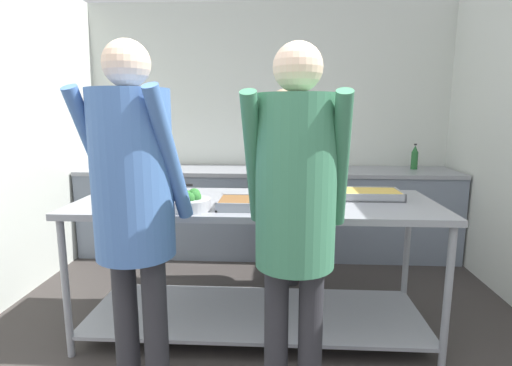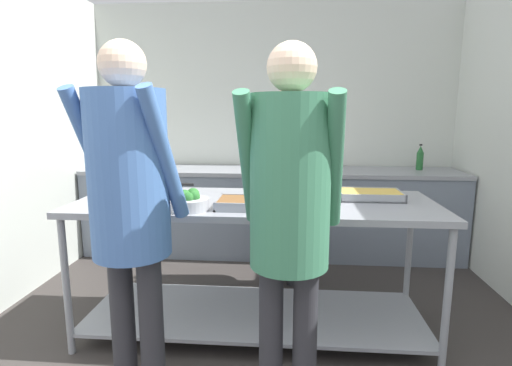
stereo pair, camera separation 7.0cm
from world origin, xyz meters
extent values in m
cube|color=silver|center=(0.00, 3.46, 1.32)|extent=(4.02, 0.06, 2.65)
cube|color=slate|center=(0.00, 3.09, 0.43)|extent=(3.86, 0.62, 0.86)
cube|color=gray|center=(0.00, 3.09, 0.88)|extent=(3.86, 0.65, 0.04)
cube|color=black|center=(0.08, 3.09, 0.89)|extent=(0.52, 0.43, 0.02)
cube|color=gray|center=(-0.02, 1.53, 0.90)|extent=(2.35, 0.85, 0.04)
cube|color=gray|center=(-0.02, 1.53, 0.12)|extent=(2.27, 0.77, 0.02)
cylinder|color=gray|center=(-1.15, 1.16, 0.44)|extent=(0.04, 0.04, 0.88)
cylinder|color=gray|center=(1.10, 1.16, 0.44)|extent=(0.04, 0.04, 0.88)
cylinder|color=gray|center=(-1.15, 1.90, 0.44)|extent=(0.04, 0.04, 0.88)
cylinder|color=gray|center=(1.10, 1.90, 0.44)|extent=(0.04, 0.04, 0.88)
cylinder|color=gray|center=(-0.78, 1.75, 0.95)|extent=(0.30, 0.30, 0.07)
cylinder|color=beige|center=(-0.78, 1.75, 0.98)|extent=(0.27, 0.27, 0.01)
cylinder|color=black|center=(-0.56, 1.75, 0.98)|extent=(0.14, 0.02, 0.02)
cylinder|color=#B2B2B7|center=(-0.40, 1.25, 0.95)|extent=(0.25, 0.25, 0.07)
sphere|color=#2D702D|center=(-0.36, 1.25, 1.00)|extent=(0.07, 0.07, 0.07)
sphere|color=#2D702D|center=(-0.38, 1.32, 1.00)|extent=(0.08, 0.08, 0.08)
sphere|color=#2D702D|center=(-0.42, 1.28, 1.00)|extent=(0.07, 0.07, 0.07)
sphere|color=#2D702D|center=(-0.41, 1.24, 1.00)|extent=(0.07, 0.07, 0.07)
sphere|color=#2D702D|center=(-0.39, 1.22, 1.00)|extent=(0.06, 0.06, 0.06)
cube|color=gray|center=(-0.01, 1.34, 0.92)|extent=(0.46, 0.27, 0.01)
cube|color=brown|center=(-0.01, 1.34, 0.95)|extent=(0.44, 0.25, 0.04)
cube|color=gray|center=(-0.01, 1.21, 0.95)|extent=(0.46, 0.01, 0.05)
cube|color=gray|center=(-0.01, 1.47, 0.95)|extent=(0.46, 0.01, 0.05)
cube|color=gray|center=(-0.23, 1.34, 0.95)|extent=(0.01, 0.27, 0.05)
cube|color=gray|center=(0.22, 1.34, 0.95)|extent=(0.01, 0.27, 0.05)
cylinder|color=white|center=(0.38, 1.35, 0.92)|extent=(0.24, 0.24, 0.01)
cylinder|color=white|center=(0.38, 1.35, 0.94)|extent=(0.23, 0.23, 0.01)
cylinder|color=white|center=(0.38, 1.35, 0.95)|extent=(0.23, 0.23, 0.01)
cylinder|color=white|center=(0.38, 1.35, 0.96)|extent=(0.23, 0.23, 0.01)
cube|color=gray|center=(0.74, 1.65, 0.92)|extent=(0.42, 0.27, 0.01)
cube|color=gold|center=(0.74, 1.65, 0.95)|extent=(0.39, 0.25, 0.04)
cube|color=gray|center=(0.74, 1.52, 0.95)|extent=(0.42, 0.01, 0.05)
cube|color=gray|center=(0.74, 1.78, 0.95)|extent=(0.42, 0.01, 0.05)
cube|color=gray|center=(0.54, 1.65, 0.95)|extent=(0.01, 0.27, 0.05)
cube|color=gray|center=(0.94, 1.65, 0.95)|extent=(0.01, 0.27, 0.05)
cylinder|color=#2D2D33|center=(-0.62, 0.75, 0.42)|extent=(0.12, 0.12, 0.83)
cylinder|color=#2D2D33|center=(-0.46, 0.71, 0.42)|extent=(0.12, 0.12, 0.83)
cylinder|color=#4770B2|center=(-0.72, 0.78, 1.30)|extent=(0.15, 0.35, 0.62)
cylinder|color=#4770B2|center=(-0.35, 0.69, 1.30)|extent=(0.15, 0.35, 0.62)
cylinder|color=#4770B2|center=(-0.54, 0.73, 1.21)|extent=(0.36, 0.36, 0.77)
sphere|color=beige|center=(-0.54, 0.73, 1.70)|extent=(0.21, 0.21, 0.21)
cylinder|color=#2D2D33|center=(0.12, 0.69, 0.41)|extent=(0.11, 0.11, 0.82)
cylinder|color=#2D2D33|center=(0.28, 0.68, 0.41)|extent=(0.11, 0.11, 0.82)
cylinder|color=#3D7F5B|center=(0.02, 0.70, 1.28)|extent=(0.10, 0.34, 0.61)
cylinder|color=#3D7F5B|center=(0.39, 0.67, 1.28)|extent=(0.10, 0.34, 0.61)
cylinder|color=#3D7F5B|center=(0.20, 0.69, 1.19)|extent=(0.35, 0.35, 0.75)
sphere|color=beige|center=(0.20, 0.69, 1.68)|extent=(0.21, 0.21, 0.21)
cylinder|color=#2D2D33|center=(0.25, 2.30, 0.38)|extent=(0.12, 0.12, 0.76)
cylinder|color=#2D2D33|center=(0.08, 2.29, 0.38)|extent=(0.12, 0.12, 0.76)
cylinder|color=silver|center=(0.37, 2.31, 1.20)|extent=(0.08, 0.32, 0.57)
cylinder|color=silver|center=(-0.04, 2.29, 1.20)|extent=(0.08, 0.32, 0.57)
cylinder|color=silver|center=(0.16, 2.30, 1.12)|extent=(0.39, 0.39, 0.70)
sphere|color=tan|center=(0.16, 2.30, 1.57)|extent=(0.21, 0.21, 0.21)
cylinder|color=#23602D|center=(1.53, 3.18, 0.99)|extent=(0.07, 0.07, 0.18)
cone|color=#23602D|center=(1.53, 3.18, 1.12)|extent=(0.06, 0.06, 0.07)
cylinder|color=black|center=(1.53, 3.18, 1.16)|extent=(0.03, 0.03, 0.02)
camera|label=1|loc=(0.13, -1.03, 1.50)|focal=28.00mm
camera|label=2|loc=(0.20, -1.02, 1.50)|focal=28.00mm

